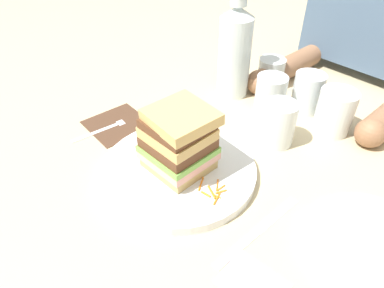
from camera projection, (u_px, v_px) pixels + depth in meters
The scene contains 29 objects.
ground_plane at pixel (185, 169), 0.68m from camera, with size 3.00×3.00×0.00m, color #C6B289.
main_plate at pixel (180, 171), 0.66m from camera, with size 0.29×0.29×0.02m, color white.
sandwich at pixel (180, 142), 0.62m from camera, with size 0.12×0.11×0.13m.
carrot_shred_0 at pixel (159, 150), 0.69m from camera, with size 0.00×0.00×0.03m, color orange.
carrot_shred_1 at pixel (161, 142), 0.71m from camera, with size 0.00×0.00×0.03m, color orange.
carrot_shred_2 at pixel (145, 142), 0.71m from camera, with size 0.00×0.00×0.02m, color orange.
carrot_shred_3 at pixel (148, 145), 0.71m from camera, with size 0.00×0.00×0.02m, color orange.
carrot_shred_4 at pixel (162, 149), 0.70m from camera, with size 0.00×0.00×0.02m, color orange.
carrot_shred_5 at pixel (156, 146), 0.70m from camera, with size 0.00×0.00×0.02m, color orange.
carrot_shred_6 at pixel (148, 152), 0.69m from camera, with size 0.00×0.00×0.03m, color orange.
carrot_shred_7 at pixel (217, 199), 0.59m from camera, with size 0.00×0.00×0.03m, color orange.
carrot_shred_8 at pixel (212, 192), 0.60m from camera, with size 0.00×0.00×0.03m, color orange.
carrot_shred_9 at pixel (216, 196), 0.60m from camera, with size 0.00×0.00×0.02m, color orange.
carrot_shred_10 at pixel (216, 186), 0.62m from camera, with size 0.00×0.00×0.03m, color orange.
carrot_shred_11 at pixel (221, 192), 0.60m from camera, with size 0.00×0.00×0.02m, color orange.
carrot_shred_12 at pixel (206, 194), 0.60m from camera, with size 0.00×0.00×0.02m, color orange.
carrot_shred_13 at pixel (222, 187), 0.61m from camera, with size 0.00×0.00×0.02m, color orange.
carrot_shred_14 at pixel (201, 184), 0.62m from camera, with size 0.00×0.00×0.03m, color orange.
napkin_dark at pixel (118, 124), 0.80m from camera, with size 0.13×0.13×0.00m, color #4C3323.
fork at pixel (109, 126), 0.78m from camera, with size 0.03×0.17×0.00m.
knife at pixel (256, 232), 0.56m from camera, with size 0.02×0.20×0.00m.
juice_glass at pixel (278, 125), 0.72m from camera, with size 0.07×0.07×0.09m.
water_bottle at pixel (235, 50), 0.84m from camera, with size 0.08×0.08×0.26m.
empty_tumbler_0 at pixel (335, 112), 0.75m from camera, with size 0.08×0.08×0.10m, color silver.
empty_tumbler_1 at pixel (270, 96), 0.80m from camera, with size 0.07×0.07×0.10m, color silver.
empty_tumbler_2 at pixel (271, 72), 0.92m from camera, with size 0.07×0.07×0.08m, color silver.
empty_tumbler_3 at pixel (308, 92), 0.82m from camera, with size 0.07×0.07×0.09m, color silver.
side_plate at pixel (371, 244), 0.53m from camera, with size 0.20×0.20×0.02m, color white.
napkin_pink at pixel (253, 283), 0.49m from camera, with size 0.09×0.07×0.00m, color pink.
Camera 1 is at (0.38, -0.33, 0.46)m, focal length 32.56 mm.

